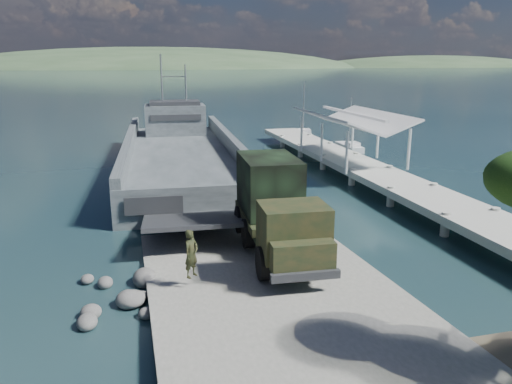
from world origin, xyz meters
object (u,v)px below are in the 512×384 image
pier (356,157)px  landing_craft (181,161)px  sailboat_far (303,135)px  military_truck (276,207)px  sailboat_near (350,147)px  soldier (192,263)px

pier → landing_craft: (-13.93, 5.78, -0.71)m
sailboat_far → military_truck: bearing=-99.1°
sailboat_near → soldier: bearing=-124.0°
landing_craft → military_truck: bearing=-80.4°
pier → landing_craft: 15.10m
landing_craft → sailboat_far: landing_craft is taller
pier → sailboat_far: size_ratio=6.18×
landing_craft → soldier: landing_craft is taller
pier → soldier: 24.61m
pier → sailboat_near: size_ratio=7.55×
military_truck → sailboat_near: bearing=62.2°
soldier → pier: bearing=4.6°
landing_craft → sailboat_near: size_ratio=6.37×
military_truck → soldier: bearing=-142.6°
landing_craft → sailboat_far: 22.80m
pier → soldier: (-16.17, -18.55, -0.09)m
military_truck → soldier: size_ratio=4.69×
sailboat_near → pier: bearing=-111.9°
soldier → sailboat_far: 44.03m
soldier → sailboat_far: (19.14, 39.63, -1.13)m
soldier → sailboat_near: (21.04, 30.10, -1.20)m
military_truck → sailboat_near: size_ratio=1.62×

